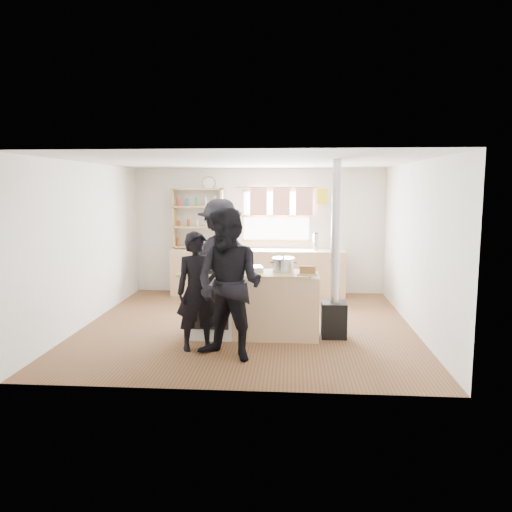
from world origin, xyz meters
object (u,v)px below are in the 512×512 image
object	(u,v)px
bread_board	(308,271)
person_far	(221,259)
roast_tray	(252,269)
flue_heater	(334,292)
thermos	(316,242)
stockpot_stove	(227,263)
skillet_greens	(207,271)
stockpot_counter	(283,265)
person_near_right	(229,285)
person_near_left	(198,291)
cooking_island	(255,304)

from	to	relation	value
bread_board	person_far	xyz separation A→B (m)	(-1.36, 1.07, -0.01)
roast_tray	flue_heater	world-z (taller)	flue_heater
thermos	flue_heater	xyz separation A→B (m)	(0.15, -2.72, -0.41)
thermos	stockpot_stove	xyz separation A→B (m)	(-1.41, -2.55, -0.05)
skillet_greens	roast_tray	bearing A→B (deg)	13.61
stockpot_counter	flue_heater	distance (m)	0.82
stockpot_counter	bread_board	xyz separation A→B (m)	(0.34, -0.18, -0.05)
skillet_greens	person_near_right	distance (m)	0.99
thermos	person_near_right	xyz separation A→B (m)	(-1.22, -3.74, -0.12)
skillet_greens	person_near_left	distance (m)	0.58
thermos	skillet_greens	size ratio (longest dim) A/B	0.89
person_near_right	thermos	bearing A→B (deg)	96.64
thermos	person_far	world-z (taller)	person_far
flue_heater	person_far	world-z (taller)	flue_heater
stockpot_counter	bread_board	distance (m)	0.39
cooking_island	person_near_left	xyz separation A→B (m)	(-0.70, -0.63, 0.31)
thermos	person_near_left	bearing A→B (deg)	-116.30
cooking_island	roast_tray	world-z (taller)	roast_tray
stockpot_stove	person_near_left	world-z (taller)	person_near_left
stockpot_stove	bread_board	xyz separation A→B (m)	(1.17, -0.35, -0.04)
stockpot_stove	person_near_left	distance (m)	0.92
thermos	stockpot_stove	size ratio (longest dim) A/B	1.33
thermos	person_far	bearing A→B (deg)	-131.29
bread_board	person_near_right	world-z (taller)	person_near_right
stockpot_stove	stockpot_counter	bearing A→B (deg)	-11.36
roast_tray	person_near_right	world-z (taller)	person_near_right
roast_tray	bread_board	size ratio (longest dim) A/B	1.22
stockpot_stove	flue_heater	world-z (taller)	flue_heater
stockpot_stove	flue_heater	bearing A→B (deg)	-6.30
cooking_island	flue_heater	distance (m)	1.15
person_near_left	person_near_right	size ratio (longest dim) A/B	0.83
stockpot_counter	person_near_left	bearing A→B (deg)	-148.32
stockpot_stove	cooking_island	bearing A→B (deg)	-27.27
bread_board	person_near_left	bearing A→B (deg)	-160.93
stockpot_stove	person_far	xyz separation A→B (m)	(-0.19, 0.73, -0.05)
skillet_greens	person_near_left	bearing A→B (deg)	-93.43
person_far	flue_heater	bearing A→B (deg)	130.55
stockpot_stove	person_far	bearing A→B (deg)	104.86
person_near_right	flue_heater	bearing A→B (deg)	61.40
stockpot_stove	person_near_right	xyz separation A→B (m)	(0.19, -1.19, -0.08)
cooking_island	person_near_left	bearing A→B (deg)	-138.03
skillet_greens	bread_board	size ratio (longest dim) A/B	1.26
roast_tray	person_far	world-z (taller)	person_far
thermos	cooking_island	distance (m)	3.00
stockpot_stove	roast_tray	bearing A→B (deg)	-20.90
bread_board	cooking_island	bearing A→B (deg)	170.20
roast_tray	bread_board	xyz separation A→B (m)	(0.79, -0.20, 0.01)
skillet_greens	stockpot_counter	size ratio (longest dim) A/B	1.18
thermos	person_near_left	size ratio (longest dim) A/B	0.21
thermos	stockpot_counter	size ratio (longest dim) A/B	1.05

